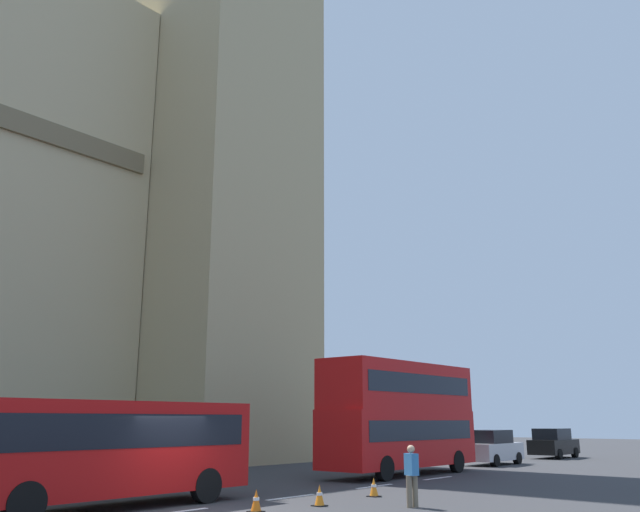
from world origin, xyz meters
TOP-DOWN VIEW (x-y plane):
  - ground_plane at (0.00, 0.00)m, footprint 160.00×160.00m
  - lane_centre_marking at (-0.32, 0.00)m, footprint 29.80×0.16m
  - double_decker_bus at (13.81, 2.00)m, footprint 9.30×2.54m
  - sedan_lead at (22.95, 2.04)m, footprint 4.40×1.86m
  - sedan_trailing at (31.61, 1.89)m, footprint 4.40×1.86m
  - traffic_cone_west at (1.09, -1.63)m, footprint 0.36×0.36m
  - traffic_cone_middle at (3.14, -2.13)m, footprint 0.36×0.36m
  - traffic_cone_east at (6.09, -1.94)m, footprint 0.36×0.36m
  - pedestrian_near_cones at (4.57, -4.34)m, footprint 0.38×0.46m

SIDE VIEW (x-z plane):
  - ground_plane at x=0.00m, z-range 0.00..0.00m
  - lane_centre_marking at x=-0.32m, z-range 0.00..0.01m
  - traffic_cone_west at x=1.09m, z-range -0.01..0.57m
  - traffic_cone_middle at x=3.14m, z-range -0.01..0.57m
  - traffic_cone_east at x=6.09m, z-range -0.01..0.57m
  - pedestrian_near_cones at x=4.57m, z-range 0.07..1.76m
  - sedan_lead at x=22.95m, z-range -0.01..1.84m
  - sedan_trailing at x=31.61m, z-range -0.01..1.84m
  - double_decker_bus at x=13.81m, z-range 0.26..5.16m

